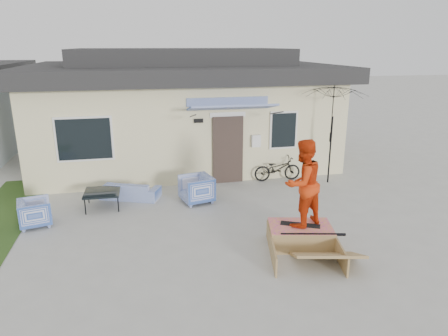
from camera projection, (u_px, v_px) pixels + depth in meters
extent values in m
plane|color=#A3A29C|center=(228.00, 252.00, 8.54)|extent=(90.00, 90.00, 0.00)
cube|color=beige|center=(182.00, 118.00, 15.58)|extent=(10.00, 7.00, 3.00)
cube|color=black|center=(181.00, 71.00, 15.07)|extent=(10.80, 7.80, 0.50)
cube|color=black|center=(180.00, 56.00, 14.91)|extent=(7.50, 4.50, 0.60)
cube|color=#382A23|center=(228.00, 150.00, 12.61)|extent=(0.95, 0.08, 2.10)
cube|color=white|center=(84.00, 139.00, 11.60)|extent=(1.60, 0.06, 1.30)
cube|color=white|center=(283.00, 130.00, 12.82)|extent=(0.90, 0.06, 1.20)
cube|color=#274BA4|center=(232.00, 107.00, 11.72)|extent=(2.50, 1.09, 0.29)
imported|color=#274BA4|center=(130.00, 187.00, 11.47)|extent=(1.71, 1.06, 0.64)
imported|color=#274BA4|center=(35.00, 211.00, 9.72)|extent=(0.81, 0.85, 0.73)
imported|color=#274BA4|center=(196.00, 188.00, 11.17)|extent=(0.92, 0.96, 0.83)
cube|color=black|center=(103.00, 199.00, 10.84)|extent=(0.94, 0.94, 0.45)
imported|color=black|center=(277.00, 166.00, 12.94)|extent=(1.52, 0.58, 0.96)
cylinder|color=black|center=(330.00, 150.00, 12.59)|extent=(0.05, 0.05, 2.10)
imported|color=black|center=(332.00, 128.00, 12.39)|extent=(2.05, 1.91, 0.90)
cube|color=black|center=(300.00, 224.00, 8.77)|extent=(0.85, 0.56, 0.05)
imported|color=red|center=(303.00, 182.00, 8.49)|extent=(1.12, 1.01, 1.88)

